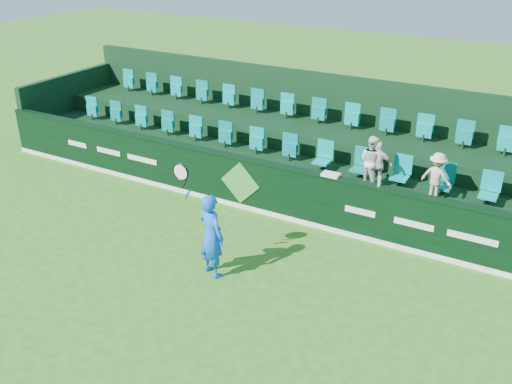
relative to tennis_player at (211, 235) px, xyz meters
The scene contains 13 objects.
ground 1.74m from the tennis_player, 132.73° to the right, with size 60.00×60.00×0.00m, color #256D1A.
sponsor_hoarding 3.08m from the tennis_player, 109.15° to the left, with size 16.00×0.25×1.35m.
stand_tier_front 4.16m from the tennis_player, 104.17° to the left, with size 16.00×2.00×0.80m, color black.
stand_tier_back 6.00m from the tennis_player, 99.71° to the left, with size 16.00×1.80×1.30m, color black.
stand_rear 6.44m from the tennis_player, 99.05° to the left, with size 16.00×4.10×2.60m.
seat_row_front 4.52m from the tennis_player, 102.92° to the left, with size 13.50×0.50×0.60m, color #02918C.
seat_row_back 6.33m from the tennis_player, 99.25° to the left, with size 13.50×0.50×0.60m, color #02918C.
tennis_player is the anchor object (origin of this frame).
spectator_left 4.47m from the tennis_player, 65.17° to the left, with size 0.61×0.47×1.25m, color silver.
spectator_middle 4.53m from the tennis_player, 63.25° to the left, with size 0.67×0.28×1.14m, color white.
spectator_right 5.28m from the tennis_player, 49.94° to the left, with size 0.72×0.41×1.12m, color beige.
towel 3.22m from the tennis_player, 65.82° to the left, with size 0.40×0.26×0.06m, color white.
drinks_bottle 3.82m from the tennis_player, 50.16° to the left, with size 0.07×0.07×0.21m, color silver.
Camera 1 is at (6.64, -7.01, 6.49)m, focal length 40.00 mm.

